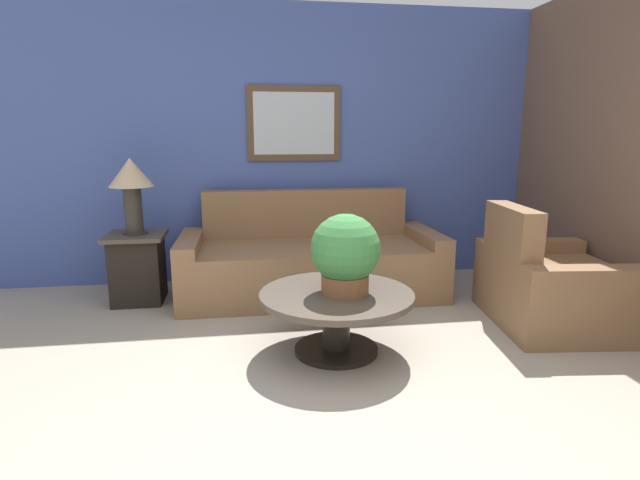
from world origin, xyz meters
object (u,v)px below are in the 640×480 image
(couch_main, at_px, (311,262))
(coffee_table, at_px, (336,309))
(table_lamp, at_px, (131,181))
(armchair, at_px, (549,286))
(potted_plant_on_table, at_px, (345,253))
(side_table, at_px, (138,267))

(couch_main, bearing_deg, coffee_table, -89.84)
(couch_main, distance_m, coffee_table, 1.26)
(couch_main, distance_m, table_lamp, 1.66)
(armchair, height_order, table_lamp, table_lamp)
(potted_plant_on_table, bearing_deg, armchair, 9.58)
(coffee_table, height_order, side_table, side_table)
(side_table, bearing_deg, table_lamp, 0.00)
(couch_main, bearing_deg, potted_plant_on_table, -87.46)
(armchair, xyz_separation_m, table_lamp, (-3.17, 0.99, 0.74))
(side_table, distance_m, table_lamp, 0.73)
(coffee_table, relative_size, potted_plant_on_table, 1.95)
(coffee_table, distance_m, side_table, 1.95)
(potted_plant_on_table, bearing_deg, couch_main, 92.54)
(table_lamp, bearing_deg, armchair, -17.40)
(couch_main, relative_size, table_lamp, 3.59)
(couch_main, bearing_deg, armchair, -30.75)
(armchair, bearing_deg, coffee_table, 105.39)
(armchair, distance_m, table_lamp, 3.40)
(armchair, height_order, coffee_table, armchair)
(armchair, bearing_deg, potted_plant_on_table, 106.06)
(side_table, height_order, table_lamp, table_lamp)
(couch_main, height_order, potted_plant_on_table, potted_plant_on_table)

